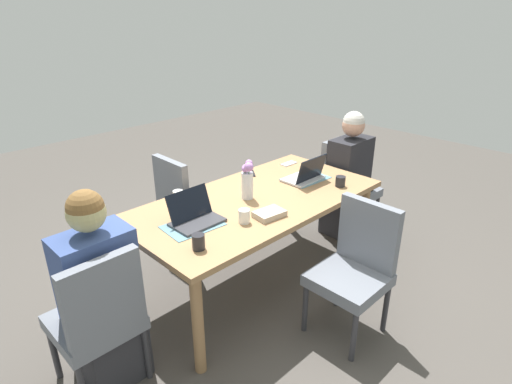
# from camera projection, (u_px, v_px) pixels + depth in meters

# --- Properties ---
(ground_plane) EXTENTS (10.00, 10.00, 0.00)m
(ground_plane) POSITION_uv_depth(u_px,v_px,m) (256.00, 282.00, 3.40)
(ground_plane) COLOR #4C4742
(dining_table) EXTENTS (1.90, 0.96, 0.74)m
(dining_table) POSITION_uv_depth(u_px,v_px,m) (256.00, 208.00, 3.13)
(dining_table) COLOR #9E754C
(dining_table) RESTS_ON ground_plane
(chair_head_left_left_near) EXTENTS (0.44, 0.44, 0.90)m
(chair_head_left_left_near) POSITION_uv_depth(u_px,v_px,m) (99.00, 316.00, 2.28)
(chair_head_left_left_near) COLOR slate
(chair_head_left_left_near) RESTS_ON ground_plane
(person_head_left_left_near) EXTENTS (0.40, 0.36, 1.19)m
(person_head_left_left_near) POSITION_uv_depth(u_px,v_px,m) (102.00, 300.00, 2.36)
(person_head_left_left_near) COLOR #2D2D33
(person_head_left_left_near) RESTS_ON ground_plane
(chair_head_right_left_mid) EXTENTS (0.44, 0.44, 0.90)m
(chair_head_right_left_mid) POSITION_uv_depth(u_px,v_px,m) (345.00, 181.00, 4.03)
(chair_head_right_left_mid) COLOR slate
(chair_head_right_left_mid) RESTS_ON ground_plane
(person_head_right_left_mid) EXTENTS (0.40, 0.36, 1.19)m
(person_head_right_left_mid) POSITION_uv_depth(u_px,v_px,m) (348.00, 183.00, 3.94)
(person_head_right_left_mid) COLOR #2D2D33
(person_head_right_left_mid) RESTS_ON ground_plane
(chair_far_left_far) EXTENTS (0.44, 0.44, 0.90)m
(chair_far_left_far) POSITION_uv_depth(u_px,v_px,m) (184.00, 201.00, 3.63)
(chair_far_left_far) COLOR slate
(chair_far_left_far) RESTS_ON ground_plane
(chair_near_right_near) EXTENTS (0.44, 0.44, 0.90)m
(chair_near_right_near) POSITION_uv_depth(u_px,v_px,m) (356.00, 264.00, 2.74)
(chair_near_right_near) COLOR slate
(chair_near_right_near) RESTS_ON ground_plane
(flower_vase) EXTENTS (0.09, 0.10, 0.29)m
(flower_vase) POSITION_uv_depth(u_px,v_px,m) (247.00, 179.00, 3.04)
(flower_vase) COLOR silver
(flower_vase) RESTS_ON dining_table
(placemat_head_left_left_near) EXTENTS (0.38, 0.29, 0.00)m
(placemat_head_left_left_near) POSITION_uv_depth(u_px,v_px,m) (193.00, 226.00, 2.71)
(placemat_head_left_left_near) COLOR slate
(placemat_head_left_left_near) RESTS_ON dining_table
(placemat_head_right_left_mid) EXTENTS (0.38, 0.28, 0.00)m
(placemat_head_right_left_mid) POSITION_uv_depth(u_px,v_px,m) (306.00, 178.00, 3.46)
(placemat_head_right_left_mid) COLOR slate
(placemat_head_right_left_mid) RESTS_ON dining_table
(laptop_head_left_left_near) EXTENTS (0.32, 0.22, 0.21)m
(laptop_head_left_left_near) POSITION_uv_depth(u_px,v_px,m) (195.00, 217.00, 2.73)
(laptop_head_left_left_near) COLOR #38383D
(laptop_head_left_left_near) RESTS_ON dining_table
(laptop_head_right_left_mid) EXTENTS (0.32, 0.22, 0.21)m
(laptop_head_right_left_mid) POSITION_uv_depth(u_px,v_px,m) (305.00, 176.00, 3.40)
(laptop_head_right_left_mid) COLOR silver
(laptop_head_right_left_mid) RESTS_ON dining_table
(coffee_mug_near_left) EXTENTS (0.07, 0.07, 0.10)m
(coffee_mug_near_left) POSITION_uv_depth(u_px,v_px,m) (178.00, 197.00, 3.00)
(coffee_mug_near_left) COLOR white
(coffee_mug_near_left) RESTS_ON dining_table
(coffee_mug_near_right) EXTENTS (0.07, 0.07, 0.09)m
(coffee_mug_near_right) POSITION_uv_depth(u_px,v_px,m) (244.00, 216.00, 2.74)
(coffee_mug_near_right) COLOR white
(coffee_mug_near_right) RESTS_ON dining_table
(coffee_mug_centre_left) EXTENTS (0.08, 0.08, 0.08)m
(coffee_mug_centre_left) POSITION_uv_depth(u_px,v_px,m) (340.00, 181.00, 3.29)
(coffee_mug_centre_left) COLOR #232328
(coffee_mug_centre_left) RESTS_ON dining_table
(coffee_mug_centre_right) EXTENTS (0.08, 0.08, 0.09)m
(coffee_mug_centre_right) POSITION_uv_depth(u_px,v_px,m) (198.00, 242.00, 2.43)
(coffee_mug_centre_right) COLOR #232328
(coffee_mug_centre_right) RESTS_ON dining_table
(book_red_cover) EXTENTS (0.22, 0.16, 0.04)m
(book_red_cover) POSITION_uv_depth(u_px,v_px,m) (269.00, 214.00, 2.82)
(book_red_cover) COLOR #B2A38E
(book_red_cover) RESTS_ON dining_table
(phone_black) EXTENTS (0.15, 0.16, 0.01)m
(phone_black) POSITION_uv_depth(u_px,v_px,m) (250.00, 173.00, 3.55)
(phone_black) COLOR black
(phone_black) RESTS_ON dining_table
(phone_silver) EXTENTS (0.15, 0.07, 0.01)m
(phone_silver) POSITION_uv_depth(u_px,v_px,m) (289.00, 164.00, 3.78)
(phone_silver) COLOR silver
(phone_silver) RESTS_ON dining_table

